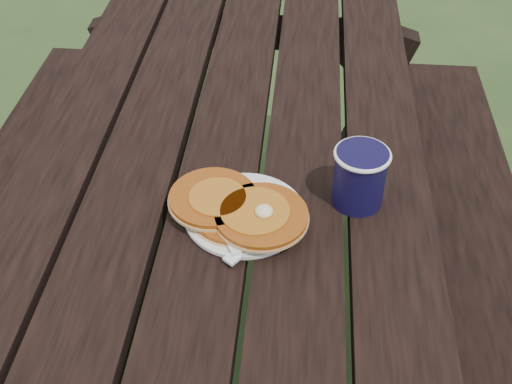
# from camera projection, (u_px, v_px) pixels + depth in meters

# --- Properties ---
(ground) EXTENTS (60.00, 60.00, 0.00)m
(ground) POSITION_uv_depth(u_px,v_px,m) (231.00, 382.00, 1.68)
(ground) COLOR #253E1A
(ground) RESTS_ON ground
(picnic_table) EXTENTS (1.36, 1.80, 0.75)m
(picnic_table) POSITION_uv_depth(u_px,v_px,m) (227.00, 292.00, 1.44)
(picnic_table) COLOR black
(picnic_table) RESTS_ON ground
(plate) EXTENTS (0.26, 0.26, 0.01)m
(plate) POSITION_uv_depth(u_px,v_px,m) (245.00, 215.00, 1.06)
(plate) COLOR white
(plate) RESTS_ON picnic_table
(pancake_stack) EXTENTS (0.23, 0.18, 0.04)m
(pancake_stack) POSITION_uv_depth(u_px,v_px,m) (238.00, 209.00, 1.04)
(pancake_stack) COLOR #A44D12
(pancake_stack) RESTS_ON plate
(knife) EXTENTS (0.12, 0.16, 0.00)m
(knife) POSITION_uv_depth(u_px,v_px,m) (266.00, 231.00, 1.02)
(knife) COLOR white
(knife) RESTS_ON plate
(fork) EXTENTS (0.10, 0.16, 0.01)m
(fork) POSITION_uv_depth(u_px,v_px,m) (226.00, 230.00, 1.02)
(fork) COLOR white
(fork) RESTS_ON plate
(coffee_cup) EXTENTS (0.09, 0.09, 0.10)m
(coffee_cup) POSITION_uv_depth(u_px,v_px,m) (360.00, 174.00, 1.06)
(coffee_cup) COLOR black
(coffee_cup) RESTS_ON picnic_table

